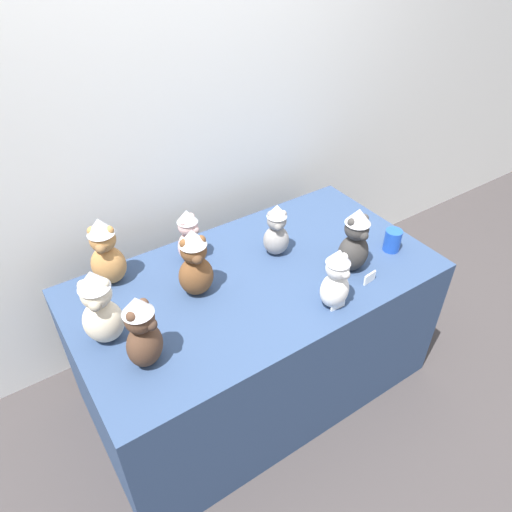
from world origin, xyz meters
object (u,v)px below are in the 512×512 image
object	(u,v)px
teddy_bear_caramel	(106,252)
teddy_bear_charcoal	(355,241)
display_table	(256,334)
teddy_bear_ash	(276,231)
teddy_bear_chestnut	(195,263)
party_cup_blue	(392,240)
teddy_bear_cream	(100,308)
teddy_bear_cocoa	(142,332)
teddy_bear_snow	(336,279)
teddy_bear_blush	(189,236)

from	to	relation	value
teddy_bear_caramel	teddy_bear_charcoal	bearing A→B (deg)	1.50
display_table	teddy_bear_ash	distance (m)	0.55
teddy_bear_chestnut	party_cup_blue	xyz separation A→B (m)	(0.92, -0.25, -0.11)
teddy_bear_cream	teddy_bear_cocoa	world-z (taller)	teddy_bear_cream
teddy_bear_ash	display_table	bearing A→B (deg)	-124.20
teddy_bear_snow	teddy_bear_caramel	size ratio (longest dim) A/B	0.87
teddy_bear_ash	teddy_bear_cocoa	bearing A→B (deg)	-132.98
teddy_bear_cream	teddy_bear_caramel	xyz separation A→B (m)	(0.14, 0.32, -0.00)
teddy_bear_chestnut	teddy_bear_snow	bearing A→B (deg)	-29.39
display_table	teddy_bear_snow	size ratio (longest dim) A/B	5.75
teddy_bear_blush	party_cup_blue	world-z (taller)	teddy_bear_blush
teddy_bear_chestnut	party_cup_blue	bearing A→B (deg)	-3.25
display_table	teddy_bear_cream	distance (m)	0.87
teddy_bear_charcoal	party_cup_blue	size ratio (longest dim) A/B	2.93
display_table	teddy_bear_cream	bearing A→B (deg)	178.84
teddy_bear_snow	display_table	bearing A→B (deg)	110.62
teddy_bear_cocoa	teddy_bear_ash	bearing A→B (deg)	-13.93
display_table	teddy_bear_ash	bearing A→B (deg)	28.04
teddy_bear_charcoal	party_cup_blue	xyz separation A→B (m)	(0.26, -0.00, -0.10)
teddy_bear_cream	teddy_bear_snow	size ratio (longest dim) A/B	1.18
teddy_bear_charcoal	teddy_bear_ash	distance (m)	0.36
teddy_bear_blush	teddy_bear_ash	bearing A→B (deg)	-53.93
display_table	teddy_bear_blush	size ratio (longest dim) A/B	6.08
party_cup_blue	teddy_bear_snow	bearing A→B (deg)	-164.58
teddy_bear_cream	teddy_bear_chestnut	xyz separation A→B (m)	(0.42, 0.04, -0.01)
display_table	teddy_bear_blush	xyz separation A→B (m)	(-0.18, 0.28, 0.51)
teddy_bear_cream	teddy_bear_cocoa	bearing A→B (deg)	-41.10
teddy_bear_blush	teddy_bear_charcoal	bearing A→B (deg)	-65.87
teddy_bear_chestnut	teddy_bear_caramel	bearing A→B (deg)	147.43
teddy_bear_chestnut	teddy_bear_caramel	distance (m)	0.39
teddy_bear_cocoa	teddy_bear_caramel	xyz separation A→B (m)	(0.05, 0.51, 0.01)
teddy_bear_ash	teddy_bear_blush	bearing A→B (deg)	-179.31
teddy_bear_chestnut	teddy_bear_snow	distance (m)	0.58
teddy_bear_ash	teddy_bear_snow	bearing A→B (deg)	-63.13
teddy_bear_blush	teddy_bear_caramel	distance (m)	0.37
teddy_bear_ash	teddy_bear_charcoal	bearing A→B (deg)	-24.61
display_table	teddy_bear_caramel	xyz separation A→B (m)	(-0.55, 0.33, 0.54)
teddy_bear_blush	teddy_bear_chestnut	size ratio (longest dim) A/B	0.83
teddy_bear_blush	teddy_bear_charcoal	world-z (taller)	teddy_bear_charcoal
teddy_bear_blush	teddy_bear_snow	distance (m)	0.70
teddy_bear_blush	teddy_bear_caramel	xyz separation A→B (m)	(-0.37, 0.06, 0.03)
teddy_bear_blush	party_cup_blue	bearing A→B (deg)	-56.17
teddy_bear_caramel	teddy_bear_cream	bearing A→B (deg)	-82.54
teddy_bear_cocoa	teddy_bear_snow	world-z (taller)	teddy_bear_cocoa
teddy_bear_cocoa	party_cup_blue	distance (m)	1.26
teddy_bear_cream	teddy_bear_charcoal	xyz separation A→B (m)	(1.08, -0.21, -0.01)
teddy_bear_chestnut	teddy_bear_ash	size ratio (longest dim) A/B	1.22
teddy_bear_cocoa	teddy_bear_ash	distance (m)	0.82
display_table	teddy_bear_cream	world-z (taller)	teddy_bear_cream
teddy_bear_caramel	teddy_bear_cocoa	bearing A→B (deg)	-65.22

